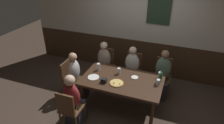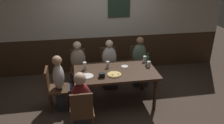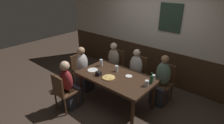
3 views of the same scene
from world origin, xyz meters
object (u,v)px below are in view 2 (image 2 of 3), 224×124
chair_mid_far (109,64)px  chair_right_far (138,62)px  chair_head_west (54,86)px  person_left_far (79,70)px  chair_left_near (82,111)px  plate_white_small (125,66)px  highball_clear (85,66)px  person_right_far (139,65)px  beer_glass_half (108,65)px  dining_table (115,74)px  pizza (114,74)px  person_mid_far (110,67)px  pint_glass_amber (149,64)px  chair_left_far (78,66)px  beer_bottle_green (148,60)px  person_head_west (62,87)px  condiment_caddy (102,75)px  tumbler_water (145,59)px  person_left_near (82,106)px  plate_white_large (87,76)px

chair_mid_far → chair_right_far: same height
chair_head_west → person_left_far: size_ratio=0.77×
chair_left_near → plate_white_small: bearing=47.8°
highball_clear → chair_head_west: bearing=-165.4°
person_right_far → beer_glass_half: 1.06m
dining_table → pizza: 0.21m
pizza → plate_white_small: 0.44m
person_mid_far → beer_glass_half: person_mid_far is taller
person_left_far → pint_glass_amber: person_left_far is taller
dining_table → plate_white_small: 0.29m
chair_left_far → beer_bottle_green: beer_bottle_green is taller
chair_right_far → person_mid_far: bearing=-167.3°
dining_table → person_right_far: (0.72, 0.73, -0.17)m
chair_mid_far → person_head_west: (-1.08, -0.89, -0.02)m
chair_head_west → chair_right_far: bearing=24.5°
dining_table → pint_glass_amber: pint_glass_amber is taller
beer_bottle_green → chair_mid_far: bearing=136.8°
person_left_far → chair_head_west: bearing=-125.1°
condiment_caddy → chair_mid_far: bearing=74.9°
chair_head_west → person_mid_far: (1.24, 0.73, -0.02)m
person_head_west → plate_white_small: size_ratio=7.85×
pizza → person_head_west: bearing=170.0°
chair_mid_far → tumbler_water: bearing=-38.3°
chair_head_west → person_right_far: person_right_far is taller
chair_mid_far → person_left_far: (-0.72, -0.16, -0.02)m
chair_left_far → plate_white_small: chair_left_far is taller
dining_table → person_left_near: person_left_near is taller
highball_clear → tumbler_water: bearing=7.2°
dining_table → pizza: bearing=-107.0°
chair_mid_far → person_left_far: size_ratio=0.77×
chair_left_far → chair_head_west: 1.03m
chair_left_near → highball_clear: highball_clear is taller
highball_clear → beer_bottle_green: bearing=1.6°
person_left_far → plate_white_large: (0.15, -0.88, 0.27)m
person_mid_far → person_right_far: 0.72m
pizza → person_right_far: bearing=49.5°
person_left_far → plate_white_small: bearing=-31.3°
beer_bottle_green → plate_white_large: beer_bottle_green is taller
pint_glass_amber → chair_left_near: bearing=-146.3°
chair_mid_far → person_mid_far: person_mid_far is taller
chair_left_far → beer_glass_half: size_ratio=6.46×
chair_left_far → pint_glass_amber: chair_left_far is taller
chair_left_far → person_left_far: person_left_far is taller
person_left_far → beer_glass_half: (0.60, -0.56, 0.32)m
chair_mid_far → pizza: 1.11m
person_left_near → person_right_far: 2.06m
chair_left_near → plate_white_small: (0.95, 1.05, 0.25)m
pizza → tumbler_water: tumbler_water is taller
person_mid_far → condiment_caddy: person_mid_far is taller
plate_white_large → person_mid_far: bearing=56.7°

